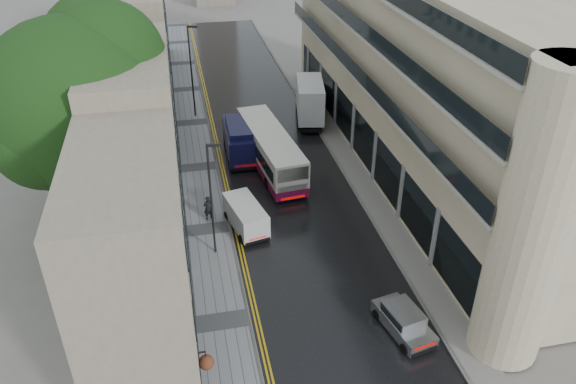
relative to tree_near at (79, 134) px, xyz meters
name	(u,v)px	position (x,y,z in m)	size (l,w,h in m)	color
road	(276,161)	(12.50, 7.50, -6.94)	(9.00, 85.00, 0.02)	black
left_sidewalk	(199,167)	(6.65, 7.50, -6.89)	(2.70, 85.00, 0.12)	gray
right_sidewalk	(343,153)	(17.90, 7.50, -6.89)	(1.80, 85.00, 0.12)	slate
old_shop_row	(140,84)	(3.05, 10.00, -0.95)	(4.50, 56.00, 12.00)	gray
modern_block	(419,70)	(22.80, 6.00, 0.05)	(8.00, 40.00, 14.00)	beige
tree_near	(79,134)	(0.00, 0.00, 0.00)	(10.56, 10.56, 13.89)	black
tree_far	(103,70)	(0.30, 13.00, -0.72)	(9.24, 9.24, 12.46)	black
cream_bus	(267,171)	(11.15, 3.42, -5.48)	(2.41, 10.58, 2.89)	silver
white_lorry	(299,108)	(15.55, 12.90, -5.04)	(2.16, 7.19, 3.78)	silver
silver_hatchback	(406,342)	(14.87, -12.87, -6.25)	(1.57, 3.60, 1.35)	#A4A4A9
white_van	(242,231)	(8.52, -2.59, -6.03)	(1.70, 3.98, 1.80)	silver
navy_van	(229,151)	(8.93, 6.86, -5.46)	(2.30, 5.75, 2.93)	#0E0E33
pedestrian	(208,208)	(6.75, 0.33, -5.99)	(0.61, 0.40, 1.66)	black
lamp_post_near	(211,201)	(6.83, -3.26, -3.31)	(0.79, 0.18, 7.04)	black
lamp_post_far	(192,73)	(7.01, 17.23, -2.82)	(0.90, 0.20, 8.00)	black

